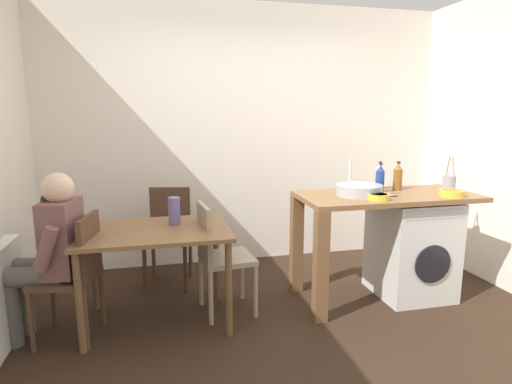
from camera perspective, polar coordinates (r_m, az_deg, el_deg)
The scene contains 19 objects.
ground_plane at distance 3.21m, azimuth 5.76°, elevation -19.04°, with size 5.46×5.46×0.00m, color black.
wall_back at distance 4.48m, azimuth -1.17°, elevation 7.65°, with size 4.60×0.10×2.70m, color silver.
dining_table at distance 3.23m, azimuth -13.61°, elevation -6.61°, with size 1.10×0.76×0.74m.
chair_person_seat at distance 3.23m, azimuth -23.41°, elevation -9.80°, with size 0.46×0.46×0.90m.
chair_opposite at distance 3.34m, azimuth -5.23°, elevation -8.23°, with size 0.44×0.44×0.90m.
chair_spare_by_wall at distance 4.01m, azimuth -11.82°, elevation -5.16°, with size 0.47×0.47×0.90m.
seated_person at distance 3.23m, azimuth -26.32°, elevation -6.93°, with size 0.53×0.53×1.20m.
kitchen_counter at distance 3.61m, azimuth 14.51°, elevation -2.88°, with size 1.50×0.68×0.92m.
washing_machine at distance 3.94m, azimuth 20.48°, elevation -7.12°, with size 0.60×0.61×0.86m.
sink_basin at distance 3.55m, azimuth 13.93°, elevation 0.26°, with size 0.38×0.38×0.09m, color #9EA0A5.
tap at distance 3.69m, azimuth 12.74°, elevation 2.21°, with size 0.02×0.02×0.28m, color #B2B2B7.
bottle_tall_green at distance 3.72m, azimuth 16.60°, elevation 1.70°, with size 0.07×0.07×0.26m.
bottle_squat_brown at distance 3.89m, azimuth 16.55°, elevation 2.04°, with size 0.06×0.06×0.25m.
bottle_clear_small at distance 3.90m, azimuth 18.83°, elevation 1.96°, with size 0.08×0.08×0.25m.
mixing_bowl at distance 3.41m, azimuth 16.40°, elevation -0.59°, with size 0.18×0.18×0.05m.
utensil_crock at distance 4.07m, azimuth 24.92°, elevation 1.23°, with size 0.11×0.11×0.30m.
colander at distance 3.75m, azimuth 25.21°, elevation -0.12°, with size 0.20×0.20×0.06m.
vase at distance 3.28m, azimuth -11.14°, elevation -2.58°, with size 0.09×0.09×0.21m, color slate.
scissors at distance 3.57m, azimuth 17.66°, elevation -0.53°, with size 0.15×0.06×0.01m.
Camera 1 is at (-0.92, -2.63, 1.59)m, focal length 29.22 mm.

